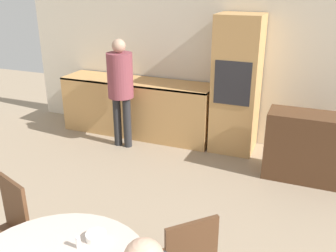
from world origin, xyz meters
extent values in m
cube|color=silver|center=(0.00, 5.49, 1.30)|extent=(6.97, 0.05, 2.60)
cube|color=tan|center=(-1.40, 5.15, 0.45)|extent=(2.47, 0.60, 0.90)
cube|color=black|center=(-1.40, 5.15, 0.89)|extent=(2.47, 0.60, 0.03)
cube|color=tan|center=(0.19, 5.16, 0.98)|extent=(0.62, 0.58, 1.96)
cube|color=#28282D|center=(0.19, 4.86, 1.08)|extent=(0.50, 0.01, 0.60)
cube|color=#51331E|center=(1.32, 4.59, 0.44)|extent=(1.18, 0.45, 0.87)
cylinder|color=#51331E|center=(-1.02, 1.92, 0.22)|extent=(0.04, 0.04, 0.44)
cube|color=#51331E|center=(-0.86, 1.89, 0.70)|extent=(0.37, 0.16, 0.48)
cylinder|color=#262628|center=(-1.48, 4.62, 0.39)|extent=(0.12, 0.12, 0.78)
cylinder|color=#262628|center=(-1.31, 4.62, 0.39)|extent=(0.12, 0.12, 0.78)
cylinder|color=brown|center=(-1.39, 4.62, 1.10)|extent=(0.37, 0.37, 0.65)
sphere|color=tan|center=(-1.39, 4.62, 1.52)|extent=(0.19, 0.19, 0.19)
cylinder|color=white|center=(-0.03, 1.77, 0.75)|extent=(0.15, 0.15, 0.04)
cylinder|color=white|center=(-0.09, 1.65, 0.76)|extent=(0.03, 0.03, 0.07)
cylinder|color=silver|center=(-0.09, 1.65, 0.80)|extent=(0.03, 0.03, 0.01)
camera|label=1|loc=(1.22, 0.01, 2.38)|focal=40.00mm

